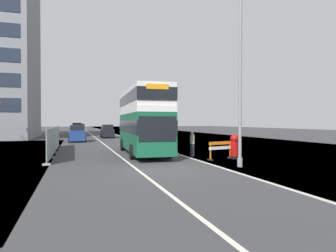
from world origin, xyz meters
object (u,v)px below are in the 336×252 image
Objects in this scene: roadworks_barrier at (221,148)px; pedestrian_at_kerb at (192,144)px; red_pillar_postbox at (235,145)px; car_far_side at (77,129)px; car_oncoming_near at (77,134)px; car_receding_mid at (107,132)px; car_receding_far at (79,130)px; lamppost_foreground at (240,84)px; double_decker_bus at (143,120)px.

roadworks_barrier is 1.09× the size of pedestrian_at_kerb.
red_pillar_postbox is 44.10m from car_far_side.
car_oncoming_near reaches higher than car_receding_mid.
red_pillar_postbox is 0.38× the size of car_receding_far.
red_pillar_postbox is 0.43× the size of car_far_side.
car_far_side is at bearing 92.42° from car_receding_far.
car_far_side is 2.13× the size of pedestrian_at_kerb.
car_far_side is (-9.82, 42.99, 0.16)m from red_pillar_postbox.
car_receding_far is 33.84m from pedestrian_at_kerb.
roadworks_barrier is (0.49, 3.18, -3.82)m from lamppost_foreground.
car_oncoming_near is 1.00× the size of car_receding_mid.
double_decker_bus is 30.58m from car_receding_far.
pedestrian_at_kerb is at bearing 96.62° from lamppost_foreground.
red_pillar_postbox is at bearing -79.29° from car_receding_mid.
car_far_side reaches higher than car_receding_mid.
pedestrian_at_kerb reaches higher than red_pillar_postbox.
car_far_side reaches higher than roadworks_barrier.
car_far_side is (-8.73, 43.06, 0.29)m from roadworks_barrier.
lamppost_foreground reaches higher than red_pillar_postbox.
roadworks_barrier is at bearing -81.41° from car_receding_mid.
lamppost_foreground is 2.22× the size of car_receding_far.
lamppost_foreground reaches higher than roadworks_barrier.
double_decker_bus is at bearing 136.73° from red_pillar_postbox.
pedestrian_at_kerb is (7.62, -40.86, -0.16)m from car_far_side.
roadworks_barrier is (-1.09, -0.07, -0.13)m from red_pillar_postbox.
car_receding_far is 2.44× the size of pedestrian_at_kerb.
double_decker_bus is 1.12× the size of lamppost_foreground.
double_decker_bus is at bearing -82.00° from car_receding_far.
double_decker_bus reaches higher than red_pillar_postbox.
car_oncoming_near is at bearing 109.19° from lamppost_foreground.
roadworks_barrier is at bearing -78.54° from car_far_side.
red_pillar_postbox is at bearing -64.48° from car_oncoming_near.
pedestrian_at_kerb is at bearing 116.71° from roadworks_barrier.
roadworks_barrier is at bearing -63.29° from pedestrian_at_kerb.
pedestrian_at_kerb is (7.29, -33.04, -0.10)m from car_receding_far.
roadworks_barrier is 2.47m from pedestrian_at_kerb.
lamppost_foreground reaches higher than pedestrian_at_kerb.
lamppost_foreground is at bearing -65.87° from double_decker_bus.
double_decker_bus reaches higher than pedestrian_at_kerb.
lamppost_foreground is 5.86× the size of red_pillar_postbox.
pedestrian_at_kerb reaches higher than roadworks_barrier.
car_receding_mid is at bearing -57.41° from car_receding_far.
car_oncoming_near is at bearing 112.51° from pedestrian_at_kerb.
car_receding_mid is (-3.88, 32.12, -3.64)m from lamppost_foreground.
lamppost_foreground is (3.67, -8.19, 1.96)m from double_decker_bus.
car_receding_mid is at bearing 96.90° from lamppost_foreground.
pedestrian_at_kerb is (-1.11, 2.21, 0.12)m from roadworks_barrier.
car_oncoming_near is 20.34m from pedestrian_at_kerb.
red_pillar_postbox is at bearing 3.83° from roadworks_barrier.
red_pillar_postbox is at bearing -74.90° from car_receding_far.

